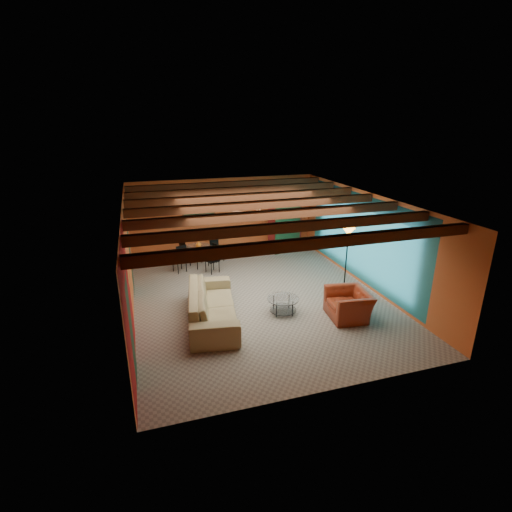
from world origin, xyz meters
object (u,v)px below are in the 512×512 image
object	(u,v)px
armchair	(349,304)
floor_lamp	(346,257)
sofa	(212,305)
dining_table	(199,253)
vase	(198,237)
armoire	(285,223)
coffee_table	(283,305)
potted_plant	(286,190)

from	to	relation	value
armchair	floor_lamp	world-z (taller)	floor_lamp
sofa	dining_table	size ratio (longest dim) A/B	1.56
armchair	vase	size ratio (longest dim) A/B	5.57
armchair	armoire	distance (m)	5.42
dining_table	vase	distance (m)	0.56
armchair	vase	xyz separation A→B (m)	(-2.91, 4.57, 0.67)
floor_lamp	dining_table	bearing A→B (deg)	142.77
vase	armoire	bearing A→B (deg)	13.48
coffee_table	armoire	size ratio (longest dim) A/B	0.39
sofa	potted_plant	xyz separation A→B (m)	(3.62, 4.53, 1.83)
armchair	coffee_table	distance (m)	1.61
sofa	potted_plant	bearing A→B (deg)	-30.10
coffee_table	floor_lamp	bearing A→B (deg)	23.88
dining_table	sofa	bearing A→B (deg)	-94.48
dining_table	vase	bearing A→B (deg)	0.00
sofa	vase	bearing A→B (deg)	4.05
armchair	dining_table	distance (m)	5.42
armchair	potted_plant	world-z (taller)	potted_plant
dining_table	potted_plant	world-z (taller)	potted_plant
dining_table	armoire	xyz separation A→B (m)	(3.33, 0.80, 0.55)
armchair	coffee_table	size ratio (longest dim) A/B	1.33
armchair	vase	distance (m)	5.46
potted_plant	vase	bearing A→B (deg)	-166.52
floor_lamp	vase	distance (m)	4.74
armchair	armoire	bearing A→B (deg)	-177.92
armchair	potted_plant	distance (m)	5.70
sofa	vase	distance (m)	3.79
dining_table	vase	world-z (taller)	vase
sofa	floor_lamp	world-z (taller)	floor_lamp
vase	armchair	bearing A→B (deg)	-57.48
armoire	floor_lamp	xyz separation A→B (m)	(0.45, -3.67, -0.12)
armchair	floor_lamp	bearing A→B (deg)	159.54
armchair	floor_lamp	size ratio (longest dim) A/B	0.60
dining_table	vase	xyz separation A→B (m)	(0.00, 0.00, 0.56)
dining_table	armoire	bearing A→B (deg)	13.48
coffee_table	potted_plant	bearing A→B (deg)	68.33
potted_plant	sofa	bearing A→B (deg)	-128.63
dining_table	potted_plant	distance (m)	3.85
sofa	dining_table	world-z (taller)	dining_table
vase	sofa	bearing A→B (deg)	-94.48
sofa	dining_table	bearing A→B (deg)	4.05
armoire	potted_plant	size ratio (longest dim) A/B	4.57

